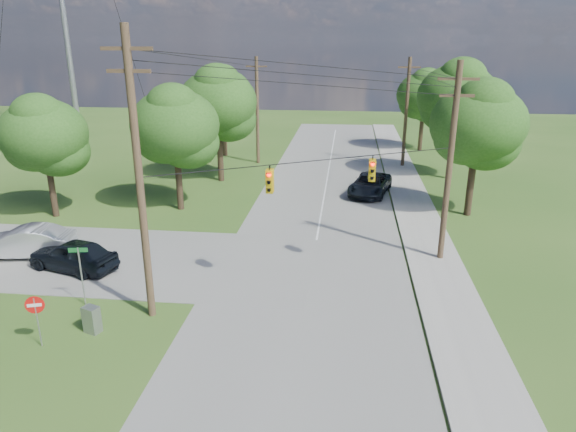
# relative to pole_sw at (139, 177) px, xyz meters

# --- Properties ---
(ground) EXTENTS (140.00, 140.00, 0.00)m
(ground) POSITION_rel_pole_sw_xyz_m (4.60, -0.40, -6.23)
(ground) COLOR #2E511B
(ground) RESTS_ON ground
(main_road) EXTENTS (10.00, 100.00, 0.03)m
(main_road) POSITION_rel_pole_sw_xyz_m (6.60, 4.60, -6.21)
(main_road) COLOR gray
(main_road) RESTS_ON ground
(sidewalk_east) EXTENTS (2.60, 100.00, 0.12)m
(sidewalk_east) POSITION_rel_pole_sw_xyz_m (13.30, 4.60, -6.17)
(sidewalk_east) COLOR #A4A099
(sidewalk_east) RESTS_ON ground
(pole_sw) EXTENTS (2.00, 0.32, 12.00)m
(pole_sw) POSITION_rel_pole_sw_xyz_m (0.00, 0.00, 0.00)
(pole_sw) COLOR brown
(pole_sw) RESTS_ON ground
(pole_ne) EXTENTS (2.00, 0.32, 10.50)m
(pole_ne) POSITION_rel_pole_sw_xyz_m (13.50, 7.60, -0.76)
(pole_ne) COLOR brown
(pole_ne) RESTS_ON ground
(pole_north_e) EXTENTS (2.00, 0.32, 10.00)m
(pole_north_e) POSITION_rel_pole_sw_xyz_m (13.50, 29.60, -1.10)
(pole_north_e) COLOR brown
(pole_north_e) RESTS_ON ground
(pole_north_w) EXTENTS (2.00, 0.32, 10.00)m
(pole_north_w) POSITION_rel_pole_sw_xyz_m (-0.40, 29.60, -1.10)
(pole_north_w) COLOR brown
(pole_north_w) RESTS_ON ground
(power_lines) EXTENTS (13.93, 29.62, 4.93)m
(power_lines) POSITION_rel_pole_sw_xyz_m (6.10, 11.14, 2.93)
(power_lines) COLOR black
(power_lines) RESTS_ON ground
(traffic_signals) EXTENTS (4.91, 3.27, 1.05)m
(traffic_signals) POSITION_rel_pole_sw_xyz_m (7.15, 4.03, -0.73)
(traffic_signals) COLOR gold
(traffic_signals) RESTS_ON ground
(tree_w_near) EXTENTS (6.00, 6.00, 8.40)m
(tree_w_near) POSITION_rel_pole_sw_xyz_m (-3.40, 14.60, -0.30)
(tree_w_near) COLOR #3B2A1D
(tree_w_near) RESTS_ON ground
(tree_w_mid) EXTENTS (6.40, 6.40, 9.22)m
(tree_w_mid) POSITION_rel_pole_sw_xyz_m (-2.40, 22.60, 0.35)
(tree_w_mid) COLOR #3B2A1D
(tree_w_mid) RESTS_ON ground
(tree_w_far) EXTENTS (6.00, 6.00, 8.73)m
(tree_w_far) POSITION_rel_pole_sw_xyz_m (-4.40, 32.60, 0.02)
(tree_w_far) COLOR #3B2A1D
(tree_w_far) RESTS_ON ground
(tree_e_near) EXTENTS (6.20, 6.20, 8.81)m
(tree_e_near) POSITION_rel_pole_sw_xyz_m (16.60, 15.60, 0.02)
(tree_e_near) COLOR #3B2A1D
(tree_e_near) RESTS_ON ground
(tree_e_mid) EXTENTS (6.60, 6.60, 9.64)m
(tree_e_mid) POSITION_rel_pole_sw_xyz_m (17.10, 25.60, 0.68)
(tree_e_mid) COLOR #3B2A1D
(tree_e_mid) RESTS_ON ground
(tree_e_far) EXTENTS (5.80, 5.80, 8.32)m
(tree_e_far) POSITION_rel_pole_sw_xyz_m (16.10, 37.60, -0.31)
(tree_e_far) COLOR #3B2A1D
(tree_e_far) RESTS_ON ground
(tree_cross_n) EXTENTS (5.60, 5.60, 7.91)m
(tree_cross_n) POSITION_rel_pole_sw_xyz_m (-11.40, 12.10, -0.63)
(tree_cross_n) COLOR #3B2A1D
(tree_cross_n) RESTS_ON ground
(car_cross_dark) EXTENTS (5.15, 3.16, 1.64)m
(car_cross_dark) POSITION_rel_pole_sw_xyz_m (-5.70, 3.99, -5.38)
(car_cross_dark) COLOR black
(car_cross_dark) RESTS_ON cross_road
(car_cross_silver) EXTENTS (5.40, 2.67, 1.70)m
(car_cross_silver) POSITION_rel_pole_sw_xyz_m (-9.22, 5.32, -5.34)
(car_cross_silver) COLOR #B6B9BE
(car_cross_silver) RESTS_ON cross_road
(car_main_north) EXTENTS (3.88, 6.10, 1.57)m
(car_main_north) POSITION_rel_pole_sw_xyz_m (10.10, 19.85, -5.41)
(car_main_north) COLOR black
(car_main_north) RESTS_ON main_road
(control_cabinet) EXTENTS (0.76, 0.65, 1.15)m
(control_cabinet) POSITION_rel_pole_sw_xyz_m (-1.90, -1.64, -5.65)
(control_cabinet) COLOR gray
(control_cabinet) RESTS_ON ground
(do_not_enter_sign) EXTENTS (0.70, 0.26, 2.17)m
(do_not_enter_sign) POSITION_rel_pole_sw_xyz_m (-3.43, -2.85, -4.63)
(do_not_enter_sign) COLOR gray
(do_not_enter_sign) RESTS_ON ground
(street_name_sign) EXTENTS (0.83, 0.17, 2.79)m
(street_name_sign) POSITION_rel_pole_sw_xyz_m (-3.35, 0.52, -4.46)
(street_name_sign) COLOR gray
(street_name_sign) RESTS_ON ground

